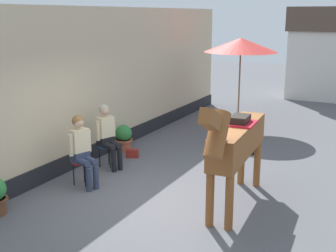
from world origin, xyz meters
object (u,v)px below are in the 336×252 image
object	(u,v)px
seated_visitor_near	(81,147)
satchel_bag	(132,153)
seated_visitor_far	(107,133)
cafe_parasol	(241,46)
spare_stool_white	(219,127)
flower_planter_farthest	(124,137)
saddled_horse_center	(236,142)

from	to	relation	value
seated_visitor_near	satchel_bag	distance (m)	2.02
seated_visitor_far	cafe_parasol	bearing A→B (deg)	74.41
spare_stool_white	flower_planter_farthest	bearing A→B (deg)	-136.48
cafe_parasol	spare_stool_white	xyz separation A→B (m)	(0.13, -1.89, -1.96)
seated_visitor_far	spare_stool_white	bearing A→B (deg)	63.26
flower_planter_farthest	satchel_bag	distance (m)	0.64
spare_stool_white	satchel_bag	bearing A→B (deg)	-122.83
spare_stool_white	satchel_bag	distance (m)	2.51
saddled_horse_center	flower_planter_farthest	world-z (taller)	saddled_horse_center
saddled_horse_center	satchel_bag	world-z (taller)	saddled_horse_center
flower_planter_farthest	satchel_bag	world-z (taller)	flower_planter_farthest
seated_visitor_far	cafe_parasol	distance (m)	5.22
seated_visitor_near	satchel_bag	world-z (taller)	seated_visitor_near
flower_planter_farthest	spare_stool_white	bearing A→B (deg)	43.52
seated_visitor_near	seated_visitor_far	world-z (taller)	same
spare_stool_white	saddled_horse_center	bearing A→B (deg)	-65.61
seated_visitor_far	flower_planter_farthest	world-z (taller)	seated_visitor_far
seated_visitor_near	spare_stool_white	distance (m)	4.21
saddled_horse_center	cafe_parasol	bearing A→B (deg)	107.74
flower_planter_farthest	satchel_bag	size ratio (longest dim) A/B	2.29
flower_planter_farthest	cafe_parasol	distance (m)	4.47
cafe_parasol	satchel_bag	size ratio (longest dim) A/B	9.21
seated_visitor_near	cafe_parasol	distance (m)	6.20
seated_visitor_far	saddled_horse_center	size ratio (longest dim) A/B	0.46
cafe_parasol	spare_stool_white	distance (m)	2.72
seated_visitor_near	spare_stool_white	bearing A→B (deg)	72.09
seated_visitor_far	satchel_bag	xyz separation A→B (m)	(0.11, 0.81, -0.68)
seated_visitor_near	flower_planter_farthest	distance (m)	2.37
seated_visitor_near	spare_stool_white	size ratio (longest dim) A/B	3.02
seated_visitor_near	saddled_horse_center	bearing A→B (deg)	8.23
cafe_parasol	satchel_bag	world-z (taller)	cafe_parasol
flower_planter_farthest	saddled_horse_center	bearing A→B (deg)	-28.29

